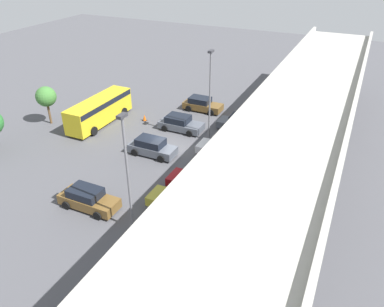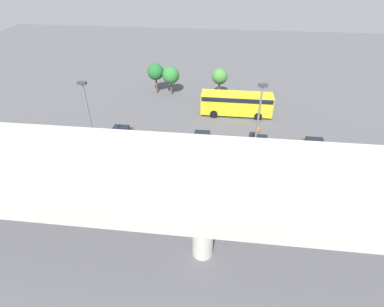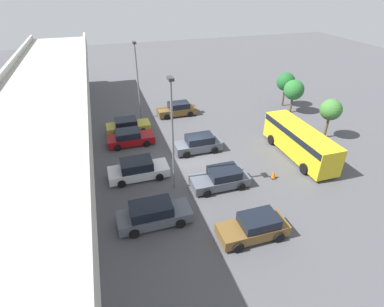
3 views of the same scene
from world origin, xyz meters
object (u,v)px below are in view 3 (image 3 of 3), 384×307
Objects in this scene: parked_car_4 at (198,144)px; parked_car_5 at (130,138)px; parked_car_2 at (221,178)px; parked_car_7 at (177,109)px; shuttle_bus at (300,140)px; tree_front_centre at (294,90)px; traffic_cone at (274,175)px; parked_car_6 at (128,126)px; parked_car_1 at (154,214)px; tree_front_right at (286,82)px; parked_car_3 at (138,169)px; lamp_post_near_aisle at (172,129)px; parked_car_0 at (254,227)px; tree_front_left at (331,110)px; lamp_post_mid_lot at (137,76)px.

parked_car_4 reaches higher than parked_car_5.
parked_car_7 is (14.29, -0.29, 0.02)m from parked_car_2.
shuttle_bus is at bearing 157.27° from parked_car_4.
tree_front_centre reaches higher than traffic_cone.
parked_car_5 is 8.22m from parked_car_7.
parked_car_6 is 17.10m from shuttle_bus.
parked_car_4 reaches higher than parked_car_2.
shuttle_bus is at bearing 123.73° from parked_car_7.
tree_front_right reaches higher than parked_car_1.
parked_car_3 is 1.22× the size of tree_front_centre.
parked_car_2 is at bearing 23.45° from parked_car_1.
parked_car_5 is (8.88, 5.88, -0.02)m from parked_car_2.
parked_car_6 is at bearing 94.55° from tree_front_right.
parked_car_7 is 13.70m from tree_front_right.
lamp_post_near_aisle is at bearing 53.54° from parked_car_4.
parked_car_2 is at bearing 89.67° from parked_car_4.
parked_car_1 is 25.19m from tree_front_right.
parked_car_2 is 0.93× the size of parked_car_3.
lamp_post_near_aisle is 2.09× the size of tree_front_right.
parked_car_4 is 1.04× the size of tree_front_right.
parked_car_5 is 13.90m from traffic_cone.
tree_front_right reaches higher than traffic_cone.
parked_car_0 is 1.09× the size of tree_front_left.
parked_car_3 is at bearing 94.01° from tree_front_left.
lamp_post_mid_lot is at bearing 71.70° from parked_car_5.
lamp_post_mid_lot is 2.01× the size of tree_front_right.
parked_car_7 is 1.07× the size of tree_front_right.
parked_car_1 reaches higher than parked_car_5.
parked_car_3 reaches higher than parked_car_6.
tree_front_right reaches higher than parked_car_7.
parked_car_7 is 15.24m from traffic_cone.
parked_car_4 is (8.16, -5.82, -0.00)m from parked_car_1.
parked_car_3 is 1.09× the size of parked_car_5.
shuttle_bus is at bearing 18.14° from parked_car_1.
tree_front_centre is at bearing -129.11° from parked_car_0.
tree_front_centre is at bearing -59.00° from lamp_post_near_aisle.
lamp_post_mid_lot reaches higher than tree_front_right.
lamp_post_mid_lot is (14.06, 0.37, -0.17)m from lamp_post_near_aisle.
parked_car_3 is 1.08× the size of parked_car_6.
parked_car_1 is at bearing -88.10° from parked_car_3.
parked_car_0 is at bearing -67.73° from parked_car_5.
parked_car_6 is at bearing -46.11° from parked_car_4.
tree_front_left is at bearing 177.51° from tree_front_centre.
tree_front_centre reaches higher than parked_car_3.
parked_car_1 reaches higher than parked_car_0.
parked_car_1 is 1.16× the size of tree_front_right.
parked_car_1 is at bearing 145.94° from lamp_post_near_aisle.
lamp_post_near_aisle is 12.49× the size of traffic_cone.
tree_front_left reaches higher than tree_front_centre.
lamp_post_near_aisle reaches higher than parked_car_7.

